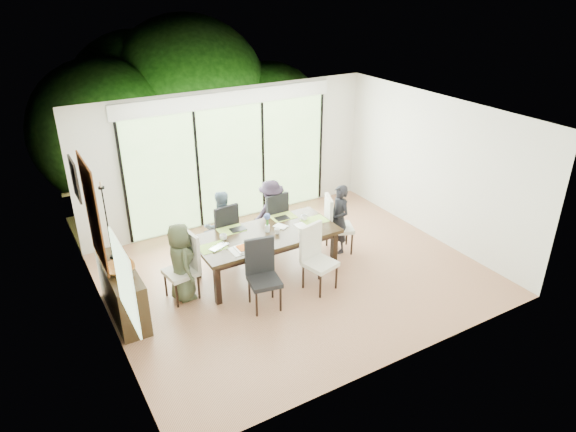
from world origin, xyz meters
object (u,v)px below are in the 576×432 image
chair_near_right (320,259)px  bowl (120,268)px  person_far_left (221,226)px  cup_a (223,237)px  person_left_end (181,262)px  cup_c (304,218)px  sideboard (123,292)px  cup_b (277,231)px  chair_near_left (264,276)px  vase (267,228)px  chair_far_right (271,217)px  person_right_end (339,219)px  chair_right_end (340,224)px  table_top (266,235)px  person_far_right (272,213)px  chair_left_end (180,268)px  chair_far_left (221,230)px  laptop (221,248)px

chair_near_right → bowl: (-2.89, 0.78, 0.31)m
person_far_left → bowl: person_far_left is taller
cup_a → bowl: size_ratio=0.29×
person_left_end → cup_a: bearing=-78.2°
cup_c → sideboard: (-3.19, -0.09, -0.39)m
person_left_end → bowl: 0.94m
cup_b → sideboard: size_ratio=0.07×
cup_b → cup_c: cup_c is taller
chair_near_left → person_left_end: 1.31m
vase → bowl: (-2.44, -0.14, 0.05)m
chair_far_right → cup_b: (-0.40, -0.95, 0.24)m
chair_far_right → chair_near_right: same height
chair_far_right → cup_c: size_ratio=8.87×
chair_near_right → sideboard: size_ratio=0.77×
person_right_end → cup_b: size_ratio=12.90×
chair_far_right → cup_c: (0.25, -0.75, 0.25)m
chair_right_end → person_right_end: 0.10m
chair_far_right → cup_a: chair_far_right is taller
chair_near_right → vase: size_ratio=9.17×
table_top → chair_right_end: (1.50, 0.00, -0.17)m
person_right_end → cup_c: person_right_end is taller
person_far_right → sideboard: person_far_right is taller
cup_c → chair_far_right: bearing=108.4°
chair_left_end → person_left_end: 0.10m
vase → cup_a: bearing=172.4°
chair_near_right → cup_a: chair_near_right is taller
chair_far_left → chair_near_left: 1.72m
vase → chair_far_right: bearing=58.0°
cup_b → chair_far_right: bearing=67.2°
person_left_end → person_right_end: same height
chair_left_end → chair_near_left: 1.33m
chair_near_left → person_far_right: size_ratio=0.85×
cup_b → vase: bearing=123.7°
laptop → cup_a: (0.15, 0.25, 0.03)m
chair_left_end → chair_far_left: bearing=121.1°
person_far_right → bowl: size_ratio=3.02×
cup_a → person_far_right: bearing=28.5°
table_top → cup_c: 0.81m
person_far_right → cup_a: (-1.25, -0.68, 0.15)m
cup_a → sideboard: 1.74m
chair_near_left → cup_a: bearing=111.0°
chair_near_right → laptop: (-1.35, 0.77, 0.21)m
person_left_end → person_far_left: same height
laptop → chair_near_left: bearing=-88.8°
person_far_left → cup_c: 1.46m
laptop → vase: bearing=-13.8°
person_right_end → cup_a: 2.19m
person_far_left → vase: size_ratio=10.75×
person_left_end → person_far_right: same height
chair_right_end → chair_far_left: bearing=88.8°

